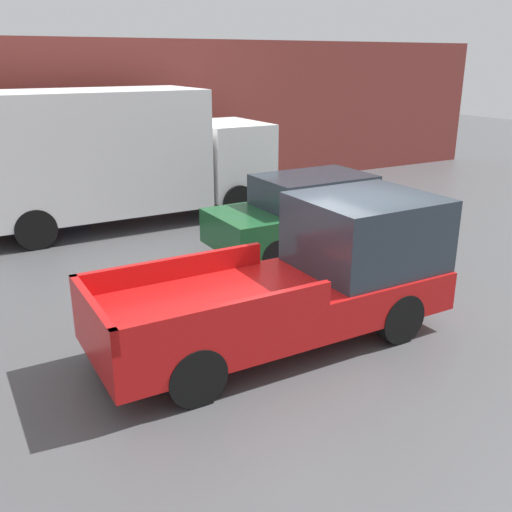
{
  "coord_description": "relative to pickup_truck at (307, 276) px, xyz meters",
  "views": [
    {
      "loc": [
        -4.93,
        -6.91,
        4.0
      ],
      "look_at": [
        -0.7,
        0.52,
        1.02
      ],
      "focal_mm": 40.0,
      "sensor_mm": 36.0,
      "label": 1
    }
  ],
  "objects": [
    {
      "name": "ground_plane",
      "position": [
        0.4,
        0.48,
        -0.95
      ],
      "size": [
        60.0,
        60.0,
        0.0
      ],
      "primitive_type": "plane",
      "color": "#4C4C4F"
    },
    {
      "name": "newspaper_box",
      "position": [
        -1.28,
        9.85,
        -0.42
      ],
      "size": [
        0.45,
        0.4,
        1.06
      ],
      "color": "#194CB2",
      "rests_on": "ground"
    },
    {
      "name": "delivery_truck",
      "position": [
        -0.92,
        7.55,
        0.82
      ],
      "size": [
        8.02,
        2.62,
        3.29
      ],
      "color": "white",
      "rests_on": "ground"
    },
    {
      "name": "car",
      "position": [
        2.36,
        3.35,
        -0.12
      ],
      "size": [
        4.28,
        1.86,
        1.65
      ],
      "color": "#1E592D",
      "rests_on": "ground"
    },
    {
      "name": "building_wall",
      "position": [
        0.4,
        10.18,
        1.32
      ],
      "size": [
        28.0,
        0.15,
        4.54
      ],
      "color": "brown",
      "rests_on": "ground"
    },
    {
      "name": "pickup_truck",
      "position": [
        0.0,
        0.0,
        0.0
      ],
      "size": [
        5.27,
        1.96,
        2.04
      ],
      "color": "red",
      "rests_on": "ground"
    }
  ]
}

